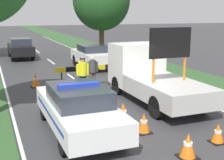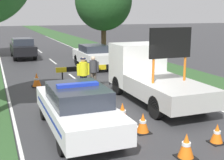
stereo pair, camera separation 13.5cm
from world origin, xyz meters
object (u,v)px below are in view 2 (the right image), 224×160
(pedestrian_civilian, at_px, (93,69))
(roadside_tree_mid_right, at_px, (103,1))
(police_car, at_px, (77,108))
(work_truck, at_px, (150,75))
(traffic_cone_centre_front, at_px, (122,113))
(queued_car_van_white, at_px, (93,56))
(traffic_cone_lane_edge, at_px, (37,80))
(traffic_cone_behind_barrier, at_px, (143,123))
(road_barrier, at_px, (87,70))
(traffic_cone_near_police, at_px, (217,134))
(police_officer, at_px, (83,72))
(queued_car_sedan_black, at_px, (23,48))
(traffic_cone_near_truck, at_px, (186,146))

(pedestrian_civilian, bearing_deg, roadside_tree_mid_right, 93.97)
(police_car, distance_m, work_truck, 4.53)
(traffic_cone_centre_front, distance_m, queued_car_van_white, 10.79)
(traffic_cone_lane_edge, bearing_deg, traffic_cone_behind_barrier, -73.40)
(road_barrier, bearing_deg, traffic_cone_near_police, -86.39)
(traffic_cone_lane_edge, bearing_deg, traffic_cone_centre_front, -72.93)
(police_officer, bearing_deg, traffic_cone_lane_edge, -68.33)
(work_truck, height_order, traffic_cone_lane_edge, work_truck)
(queued_car_sedan_black, bearing_deg, police_car, 90.05)
(traffic_cone_near_truck, height_order, roadside_tree_mid_right, roadside_tree_mid_right)
(traffic_cone_lane_edge, xyz_separation_m, queued_car_sedan_black, (0.34, 10.43, 0.50))
(road_barrier, distance_m, queued_car_van_white, 5.45)
(road_barrier, relative_size, pedestrian_civilian, 1.95)
(pedestrian_civilian, height_order, traffic_cone_lane_edge, pedestrian_civilian)
(traffic_cone_near_truck, height_order, queued_car_van_white, queued_car_van_white)
(traffic_cone_near_truck, xyz_separation_m, queued_car_van_white, (1.84, 13.48, 0.49))
(traffic_cone_behind_barrier, distance_m, roadside_tree_mid_right, 18.04)
(traffic_cone_behind_barrier, xyz_separation_m, roadside_tree_mid_right, (4.72, 16.87, 4.27))
(traffic_cone_near_truck, bearing_deg, traffic_cone_centre_front, 99.74)
(roadside_tree_mid_right, bearing_deg, traffic_cone_near_truck, -103.35)
(traffic_cone_lane_edge, xyz_separation_m, queued_car_van_white, (4.29, 4.18, 0.47))
(road_barrier, distance_m, traffic_cone_centre_front, 5.48)
(queued_car_sedan_black, bearing_deg, traffic_cone_near_police, 100.19)
(traffic_cone_near_police, bearing_deg, traffic_cone_lane_edge, 113.31)
(pedestrian_civilian, xyz_separation_m, traffic_cone_centre_front, (-0.62, -5.11, -0.57))
(roadside_tree_mid_right, bearing_deg, work_truck, -101.48)
(road_barrier, relative_size, traffic_cone_near_police, 5.31)
(police_officer, xyz_separation_m, pedestrian_civilian, (0.72, 0.78, -0.06))
(road_barrier, height_order, traffic_cone_near_police, road_barrier)
(traffic_cone_near_police, relative_size, queued_car_van_white, 0.13)
(work_truck, distance_m, queued_car_van_white, 8.27)
(police_officer, bearing_deg, traffic_cone_near_police, 85.28)
(traffic_cone_near_truck, distance_m, traffic_cone_behind_barrier, 1.94)
(traffic_cone_near_police, bearing_deg, traffic_cone_behind_barrier, 137.85)
(work_truck, bearing_deg, traffic_cone_lane_edge, -43.25)
(roadside_tree_mid_right, bearing_deg, queued_car_sedan_black, 171.91)
(traffic_cone_lane_edge, bearing_deg, police_officer, -47.56)
(police_car, xyz_separation_m, roadside_tree_mid_right, (6.56, 16.03, 3.83))
(police_officer, bearing_deg, traffic_cone_centre_front, 70.63)
(police_car, distance_m, traffic_cone_near_police, 4.17)
(police_car, height_order, pedestrian_civilian, police_car)
(road_barrier, bearing_deg, queued_car_sedan_black, 92.97)
(pedestrian_civilian, bearing_deg, traffic_cone_near_truck, -64.75)
(traffic_cone_lane_edge, relative_size, roadside_tree_mid_right, 0.10)
(work_truck, xyz_separation_m, traffic_cone_lane_edge, (-4.16, 4.09, -0.72))
(police_car, height_order, traffic_cone_centre_front, police_car)
(work_truck, height_order, traffic_cone_behind_barrier, work_truck)
(police_car, relative_size, pedestrian_civilian, 3.14)
(police_car, xyz_separation_m, road_barrier, (1.97, 5.63, 0.11))
(police_car, xyz_separation_m, police_officer, (1.49, 4.51, 0.22))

